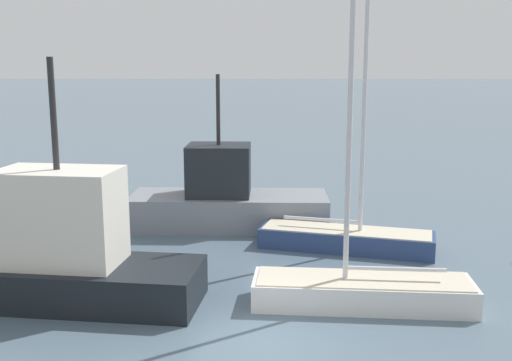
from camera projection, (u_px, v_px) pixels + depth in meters
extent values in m
plane|color=slate|center=(255.00, 346.00, 14.83)|extent=(600.00, 600.00, 0.00)
cube|color=navy|center=(347.00, 240.00, 22.53)|extent=(6.69, 3.39, 0.74)
cube|color=beige|center=(347.00, 230.00, 22.45)|extent=(6.40, 3.19, 0.04)
cylinder|color=silver|center=(366.00, 95.00, 21.36)|extent=(0.16, 0.16, 10.12)
cylinder|color=silver|center=(323.00, 220.00, 22.65)|extent=(2.84, 0.92, 0.12)
cube|color=white|center=(364.00, 293.00, 17.24)|extent=(6.42, 2.28, 0.79)
cube|color=beige|center=(364.00, 279.00, 17.16)|extent=(6.16, 2.12, 0.04)
cylinder|color=silver|center=(352.00, 86.00, 16.17)|extent=(0.15, 0.15, 11.00)
cylinder|color=silver|center=(397.00, 269.00, 17.02)|extent=(2.83, 0.36, 0.12)
cube|color=gray|center=(230.00, 211.00, 25.70)|extent=(8.46, 3.20, 1.41)
cube|color=#1E2328|center=(220.00, 170.00, 25.37)|extent=(2.70, 2.34, 2.15)
cylinder|color=#262626|center=(220.00, 110.00, 24.89)|extent=(0.17, 0.17, 2.93)
cube|color=black|center=(51.00, 281.00, 17.64)|extent=(9.22, 3.79, 1.17)
cube|color=silver|center=(61.00, 217.00, 17.21)|extent=(3.67, 2.46, 2.78)
cylinder|color=#262626|center=(55.00, 114.00, 16.65)|extent=(0.18, 0.18, 3.13)
sphere|color=orange|center=(93.00, 260.00, 20.57)|extent=(0.53, 0.53, 0.53)
cylinder|color=black|center=(92.00, 240.00, 20.44)|extent=(0.06, 0.06, 0.85)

